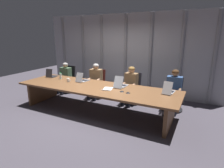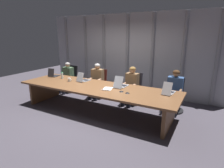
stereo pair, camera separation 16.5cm
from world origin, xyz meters
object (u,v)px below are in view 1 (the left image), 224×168
(office_chair_center, at_px, (132,92))
(office_chair_right_mid, at_px, (173,98))
(office_chair_left_mid, at_px, (98,87))
(conference_mic_middle, at_px, (128,92))
(spiral_notepad, at_px, (108,89))
(person_right_mid, at_px, (174,88))
(water_bottle_primary, at_px, (61,76))
(coffee_mug_near, at_px, (68,80))
(conference_mic_left_side, at_px, (122,91))
(laptop_left_mid, at_px, (83,80))
(laptop_right_mid, at_px, (169,91))
(office_chair_left_end, at_px, (68,82))
(laptop_left_end, at_px, (52,75))
(person_left_end, at_px, (64,76))
(laptop_center, at_px, (121,85))
(person_left_mid, at_px, (95,79))
(person_center, at_px, (130,83))
(water_bottle_secondary, at_px, (116,80))

(office_chair_center, xyz_separation_m, office_chair_right_mid, (1.24, -0.00, -0.01))
(office_chair_left_mid, relative_size, office_chair_right_mid, 1.00)
(conference_mic_middle, bearing_deg, spiral_notepad, 173.22)
(office_chair_left_mid, bearing_deg, person_right_mid, 79.09)
(office_chair_right_mid, height_order, water_bottle_primary, water_bottle_primary)
(coffee_mug_near, distance_m, spiral_notepad, 1.40)
(office_chair_center, relative_size, water_bottle_primary, 4.47)
(coffee_mug_near, distance_m, conference_mic_left_side, 1.81)
(office_chair_center, distance_m, coffee_mug_near, 1.99)
(laptop_left_mid, distance_m, office_chair_center, 1.58)
(laptop_right_mid, bearing_deg, conference_mic_middle, 123.40)
(office_chair_left_end, relative_size, office_chair_center, 1.01)
(laptop_left_end, distance_m, person_left_end, 0.67)
(laptop_center, xyz_separation_m, spiral_notepad, (-0.21, -0.35, -0.05))
(office_chair_left_mid, distance_m, spiral_notepad, 1.61)
(laptop_right_mid, bearing_deg, person_right_mid, 4.24)
(person_left_mid, height_order, conference_mic_left_side, person_left_mid)
(person_center, bearing_deg, water_bottle_secondary, -27.13)
(office_chair_right_mid, bearing_deg, conference_mic_left_side, -39.83)
(office_chair_left_mid, distance_m, person_right_mid, 2.55)
(person_left_mid, xyz_separation_m, water_bottle_secondary, (0.98, -0.43, 0.17))
(person_right_mid, bearing_deg, person_left_mid, -91.49)
(person_left_mid, xyz_separation_m, conference_mic_middle, (1.62, -1.09, 0.08))
(laptop_right_mid, relative_size, water_bottle_secondary, 2.09)
(laptop_left_mid, relative_size, water_bottle_secondary, 1.90)
(laptop_left_end, bearing_deg, water_bottle_secondary, -90.81)
(conference_mic_left_side, relative_size, conference_mic_middle, 1.00)
(person_left_end, relative_size, coffee_mug_near, 8.45)
(water_bottle_primary, bearing_deg, laptop_center, 1.37)
(laptop_right_mid, bearing_deg, office_chair_left_end, 84.12)
(person_right_mid, bearing_deg, office_chair_left_end, -93.89)
(office_chair_left_end, height_order, coffee_mug_near, office_chair_left_end)
(laptop_right_mid, height_order, person_left_mid, person_left_mid)
(coffee_mug_near, distance_m, conference_mic_middle, 2.00)
(office_chair_center, bearing_deg, laptop_left_mid, -53.60)
(water_bottle_secondary, distance_m, coffee_mug_near, 1.43)
(water_bottle_secondary, relative_size, coffee_mug_near, 1.73)
(person_left_end, bearing_deg, coffee_mug_near, 50.04)
(laptop_left_mid, relative_size, conference_mic_left_side, 3.91)
(coffee_mug_near, bearing_deg, office_chair_right_mid, 20.34)
(coffee_mug_near, bearing_deg, laptop_left_end, 164.45)
(water_bottle_secondary, relative_size, spiral_notepad, 0.64)
(laptop_right_mid, height_order, person_left_end, person_left_end)
(spiral_notepad, bearing_deg, laptop_left_end, 155.69)
(laptop_left_mid, xyz_separation_m, spiral_notepad, (1.06, -0.37, -0.05))
(office_chair_right_mid, height_order, person_center, person_center)
(person_right_mid, bearing_deg, office_chair_center, -98.54)
(office_chair_left_end, height_order, person_center, person_center)
(conference_mic_left_side, bearing_deg, coffee_mug_near, 175.17)
(laptop_right_mid, xyz_separation_m, office_chair_left_end, (-3.80, 0.79, -0.43))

